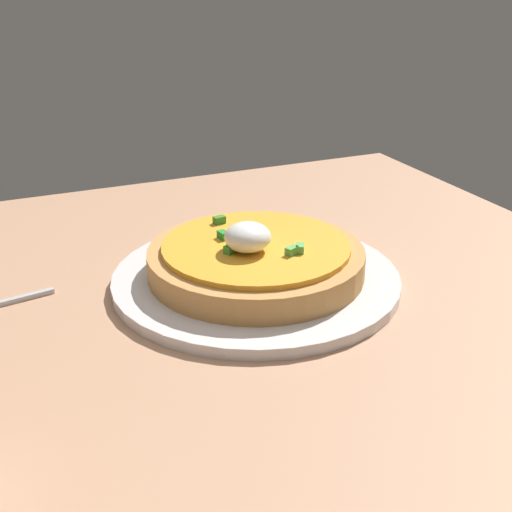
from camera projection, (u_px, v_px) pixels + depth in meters
dining_table at (228, 325)px, 66.20cm from camera, size 90.41×85.10×2.84cm
plate at (256, 279)px, 70.97cm from camera, size 29.90×29.90×1.18cm
pizza at (256, 259)px, 69.96cm from camera, size 22.39×22.39×6.25cm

